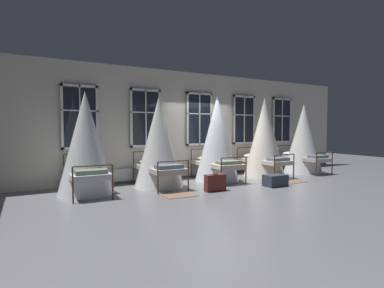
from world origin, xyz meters
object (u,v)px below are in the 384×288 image
object	(u,v)px
cot_second	(159,143)
cot_fourth	(264,138)
suitcase_dark	(215,183)
cot_fifth	(303,139)
travel_trunk	(275,180)
cot_first	(86,144)
cot_third	(217,140)

from	to	relation	value
cot_second	cot_fourth	world-z (taller)	cot_fourth
cot_fourth	suitcase_dark	distance (m)	3.30
cot_fifth	travel_trunk	distance (m)	3.43
cot_first	cot_fifth	bearing A→B (deg)	-90.13
cot_fifth	travel_trunk	xyz separation A→B (m)	(-2.88, -1.52, -1.07)
cot_fifth	cot_first	bearing A→B (deg)	88.35
cot_first	cot_second	world-z (taller)	cot_first
cot_fourth	travel_trunk	xyz separation A→B (m)	(-0.99, -1.54, -1.14)
cot_third	cot_fifth	bearing A→B (deg)	-89.33
cot_first	cot_third	xyz separation A→B (m)	(3.92, -0.01, 0.04)
cot_fourth	suitcase_dark	xyz separation A→B (m)	(-2.85, -1.28, -1.08)
cot_third	travel_trunk	size ratio (longest dim) A/B	4.13
cot_fourth	suitcase_dark	size ratio (longest dim) A/B	4.74
cot_second	cot_fifth	distance (m)	5.78
cot_third	cot_fifth	xyz separation A→B (m)	(3.81, -0.06, -0.05)
cot_fifth	travel_trunk	size ratio (longest dim) A/B	3.97
cot_first	travel_trunk	world-z (taller)	cot_first
cot_first	cot_fourth	world-z (taller)	cot_fourth
cot_second	suitcase_dark	distance (m)	1.93
cot_first	cot_second	size ratio (longest dim) A/B	1.02
cot_fourth	cot_fifth	bearing A→B (deg)	-91.85
cot_fifth	suitcase_dark	xyz separation A→B (m)	(-4.74, -1.25, -1.01)
cot_first	suitcase_dark	size ratio (longest dim) A/B	4.52
cot_fifth	cot_third	bearing A→B (deg)	87.95
cot_second	travel_trunk	world-z (taller)	cot_second
cot_first	cot_second	distance (m)	1.95
cot_fourth	cot_first	bearing A→B (deg)	88.44
suitcase_dark	cot_first	bearing A→B (deg)	158.22
travel_trunk	suitcase_dark	bearing A→B (deg)	171.98
suitcase_dark	travel_trunk	distance (m)	1.88
cot_third	travel_trunk	world-z (taller)	cot_third
cot_second	suitcase_dark	bearing A→B (deg)	-142.16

